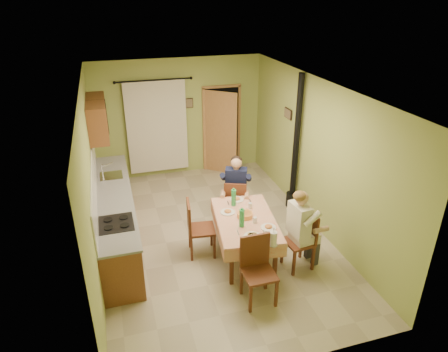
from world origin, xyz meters
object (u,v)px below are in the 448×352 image
object	(u,v)px
chair_right	(299,251)
man_right	(301,221)
chair_left	(201,239)
dining_table	(245,238)
stove_flue	(295,161)
chair_far	(235,211)
man_far	(236,184)
chair_near	(258,283)

from	to	relation	value
chair_right	man_right	world-z (taller)	man_right
chair_left	man_right	size ratio (longest dim) A/B	0.73
dining_table	man_right	world-z (taller)	man_right
man_right	stove_flue	xyz separation A→B (m)	(0.80, 1.89, 0.15)
dining_table	man_right	size ratio (longest dim) A/B	1.23
dining_table	stove_flue	bearing A→B (deg)	49.85
stove_flue	man_right	bearing A→B (deg)	-112.87
chair_right	stove_flue	world-z (taller)	stove_flue
stove_flue	dining_table	bearing A→B (deg)	-138.04
chair_far	man_far	size ratio (longest dim) A/B	0.70
dining_table	chair_left	size ratio (longest dim) A/B	1.69
chair_near	stove_flue	xyz separation A→B (m)	(1.71, 2.44, 0.73)
stove_flue	man_far	bearing A→B (deg)	-165.50
dining_table	chair_far	xyz separation A→B (m)	(0.17, 1.02, -0.09)
dining_table	chair_right	xyz separation A→B (m)	(0.76, -0.50, -0.09)
chair_right	man_far	bearing A→B (deg)	14.61
man_far	man_right	world-z (taller)	same
chair_left	man_far	xyz separation A→B (m)	(0.87, 0.72, 0.59)
chair_far	man_right	size ratio (longest dim) A/B	0.70
chair_near	man_right	world-z (taller)	man_right
chair_left	stove_flue	bearing A→B (deg)	122.99
chair_far	chair_left	bearing A→B (deg)	-118.46
chair_near	chair_right	xyz separation A→B (m)	(0.92, 0.55, -0.00)
dining_table	stove_flue	distance (m)	2.17
dining_table	chair_left	xyz separation A→B (m)	(-0.70, 0.32, -0.09)
dining_table	chair_right	distance (m)	0.92
dining_table	chair_right	world-z (taller)	chair_right
chair_far	chair_right	size ratio (longest dim) A/B	0.99
chair_right	man_far	xyz separation A→B (m)	(-0.59, 1.54, 0.59)
chair_far	chair_left	xyz separation A→B (m)	(-0.86, -0.71, 0.00)
chair_right	chair_near	bearing A→B (deg)	114.35
chair_left	chair_near	bearing A→B (deg)	28.82
chair_right	chair_left	bearing A→B (deg)	54.39
man_far	stove_flue	size ratio (longest dim) A/B	0.50
chair_near	man_right	bearing A→B (deg)	-149.06
chair_left	man_right	bearing A→B (deg)	67.85
chair_far	man_right	bearing A→B (deg)	-46.89
chair_far	man_far	xyz separation A→B (m)	(0.01, 0.01, 0.59)
chair_far	stove_flue	xyz separation A→B (m)	(1.38, 0.37, 0.73)
chair_near	man_far	size ratio (longest dim) A/B	0.73
chair_near	stove_flue	bearing A→B (deg)	-125.06
chair_near	stove_flue	size ratio (longest dim) A/B	0.36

